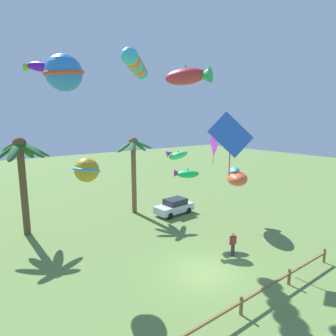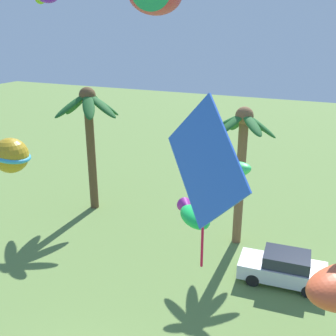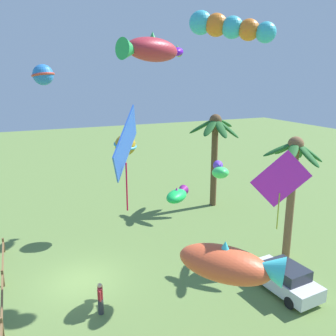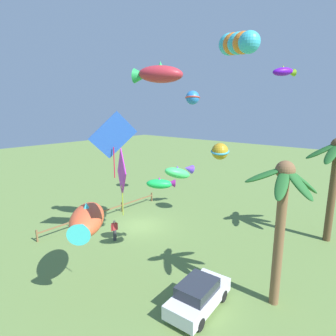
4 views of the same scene
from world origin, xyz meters
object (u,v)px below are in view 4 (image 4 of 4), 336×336
(kite_fish_8, at_px, (179,172))
(kite_fish_9, at_px, (284,72))
(kite_fish_2, at_px, (158,74))
(kite_tube_5, at_px, (237,43))
(kite_fish_4, at_px, (161,184))
(parked_car_0, at_px, (198,295))
(kite_fish_7, at_px, (86,220))
(palm_tree_1, at_px, (336,165))
(spectator_0, at_px, (115,230))
(kite_diamond_3, at_px, (113,136))
(kite_diamond_6, at_px, (122,173))
(palm_tree_0, at_px, (282,203))
(kite_ball_0, at_px, (193,98))
(kite_ball_1, at_px, (220,151))

(kite_fish_8, distance_m, kite_fish_9, 11.67)
(kite_fish_2, bearing_deg, kite_tube_5, 103.08)
(kite_fish_4, bearing_deg, kite_fish_2, -129.99)
(parked_car_0, bearing_deg, kite_fish_7, -62.49)
(kite_fish_7, bearing_deg, palm_tree_1, 150.94)
(spectator_0, bearing_deg, kite_fish_2, 115.23)
(kite_diamond_3, bearing_deg, kite_fish_9, 145.17)
(kite_fish_9, bearing_deg, kite_diamond_6, -8.76)
(palm_tree_0, bearing_deg, parked_car_0, -43.26)
(kite_fish_2, height_order, kite_fish_7, kite_fish_2)
(spectator_0, xyz_separation_m, kite_tube_5, (-2.64, 8.08, 12.53))
(palm_tree_0, relative_size, kite_fish_8, 3.76)
(kite_fish_9, bearing_deg, kite_ball_0, -98.01)
(kite_ball_0, distance_m, kite_fish_4, 12.78)
(kite_diamond_6, height_order, kite_fish_8, kite_diamond_6)
(kite_fish_9, bearing_deg, kite_fish_2, -32.81)
(kite_diamond_6, bearing_deg, kite_fish_7, -79.42)
(kite_tube_5, bearing_deg, kite_diamond_6, -14.80)
(kite_diamond_6, xyz_separation_m, kite_fish_8, (-4.26, -0.03, -0.69))
(kite_diamond_3, height_order, kite_fish_7, kite_diamond_3)
(palm_tree_1, bearing_deg, kite_fish_2, -45.46)
(kite_diamond_3, height_order, kite_diamond_6, kite_diamond_3)
(kite_fish_2, height_order, kite_fish_8, kite_fish_2)
(spectator_0, bearing_deg, palm_tree_0, 94.20)
(spectator_0, bearing_deg, kite_fish_4, 98.39)
(palm_tree_0, relative_size, kite_fish_4, 4.06)
(kite_tube_5, bearing_deg, kite_fish_2, -76.92)
(kite_fish_2, bearing_deg, palm_tree_0, 85.81)
(palm_tree_1, bearing_deg, kite_fish_8, -30.02)
(kite_tube_5, xyz_separation_m, kite_fish_7, (7.40, -4.25, -9.16))
(kite_ball_1, relative_size, kite_fish_7, 0.56)
(kite_fish_9, bearing_deg, palm_tree_1, 102.88)
(palm_tree_1, distance_m, kite_fish_2, 14.20)
(kite_fish_2, height_order, kite_fish_4, kite_fish_2)
(palm_tree_0, height_order, kite_ball_1, palm_tree_0)
(kite_fish_7, bearing_deg, parked_car_0, 117.51)
(kite_diamond_6, relative_size, kite_fish_9, 1.62)
(kite_ball_1, xyz_separation_m, kite_fish_9, (-1.15, 4.42, 6.22))
(palm_tree_0, distance_m, kite_ball_0, 16.94)
(kite_diamond_6, bearing_deg, kite_ball_1, -169.85)
(kite_ball_0, height_order, kite_fish_4, kite_ball_0)
(kite_fish_2, xyz_separation_m, kite_fish_9, (-8.08, 5.21, 0.49))
(kite_ball_1, bearing_deg, kite_fish_7, -0.59)
(palm_tree_1, relative_size, kite_fish_8, 3.92)
(palm_tree_1, distance_m, kite_diamond_6, 16.01)
(kite_fish_4, bearing_deg, kite_diamond_3, -65.72)
(kite_tube_5, relative_size, kite_fish_7, 0.97)
(palm_tree_0, bearing_deg, kite_fish_9, -158.64)
(palm_tree_1, xyz_separation_m, kite_diamond_3, (11.21, -11.08, 2.22))
(kite_diamond_3, distance_m, kite_diamond_6, 6.27)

